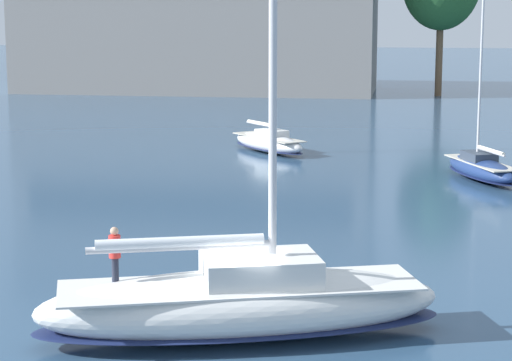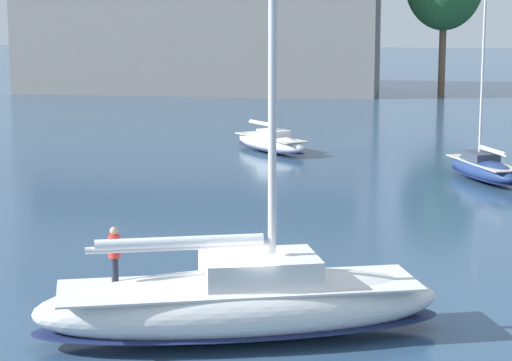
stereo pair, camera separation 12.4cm
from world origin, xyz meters
TOP-DOWN VIEW (x-y plane):
  - ground_plane at (0.00, 0.00)m, footprint 400.00×400.00m
  - sailboat_main at (0.03, 0.01)m, footprint 12.33×6.97m
  - sailboat_moored_near_marina at (8.69, 28.14)m, footprint 4.57×7.41m
  - sailboat_moored_mid_channel at (-4.36, 36.72)m, footprint 6.30×6.80m

SIDE VIEW (x-z plane):
  - ground_plane at x=0.00m, z-range 0.00..0.00m
  - sailboat_moored_near_marina at x=8.69m, z-range -4.27..5.61m
  - sailboat_moored_mid_channel at x=-4.36m, z-range -4.31..5.67m
  - sailboat_main at x=0.03m, z-range -7.06..9.27m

